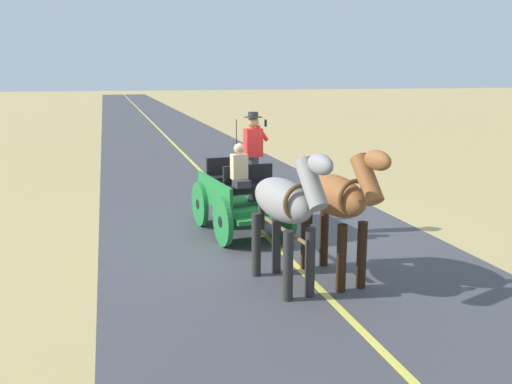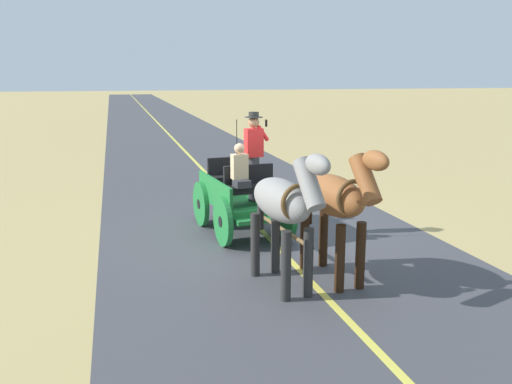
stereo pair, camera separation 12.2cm
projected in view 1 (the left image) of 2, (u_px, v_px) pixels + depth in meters
ground_plane at (263, 234)px, 11.20m from camera, size 200.00×200.00×0.00m
road_surface at (263, 233)px, 11.20m from camera, size 6.57×160.00×0.01m
road_centre_stripe at (263, 233)px, 11.19m from camera, size 0.12×160.00×0.00m
horse_drawn_carriage at (242, 194)px, 11.09m from camera, size 1.68×4.52×2.50m
horse_near_side at (338, 199)px, 8.40m from camera, size 0.80×2.15×2.21m
horse_off_side at (286, 204)px, 8.07m from camera, size 0.80×2.15×2.21m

